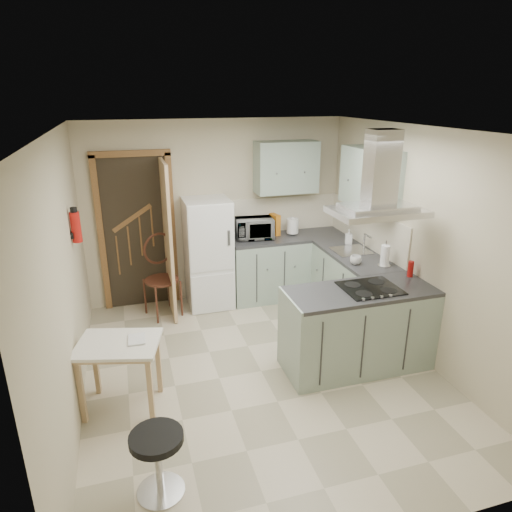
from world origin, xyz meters
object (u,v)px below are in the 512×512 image
object	(u,v)px
drop_leaf_table	(122,375)
bentwood_chair	(162,280)
fridge	(208,254)
extractor_hood	(377,212)
microwave	(254,228)
peninsula	(358,328)
stool	(159,464)

from	to	relation	value
drop_leaf_table	bentwood_chair	world-z (taller)	bentwood_chair
fridge	bentwood_chair	distance (m)	0.72
extractor_hood	bentwood_chair	distance (m)	2.96
microwave	fridge	bearing A→B (deg)	-170.88
fridge	microwave	bearing A→B (deg)	2.99
peninsula	drop_leaf_table	bearing A→B (deg)	179.81
drop_leaf_table	bentwood_chair	bearing A→B (deg)	87.75
fridge	drop_leaf_table	distance (m)	2.35
peninsula	extractor_hood	distance (m)	1.27
fridge	microwave	distance (m)	0.73
drop_leaf_table	extractor_hood	bearing A→B (deg)	14.67
drop_leaf_table	stool	xyz separation A→B (m)	(0.23, -1.11, -0.08)
drop_leaf_table	stool	size ratio (longest dim) A/B	1.39
fridge	extractor_hood	size ratio (longest dim) A/B	1.67
drop_leaf_table	peninsula	bearing A→B (deg)	14.66
bentwood_chair	microwave	size ratio (longest dim) A/B	1.96
extractor_hood	stool	distance (m)	2.94
extractor_hood	microwave	size ratio (longest dim) A/B	1.77
peninsula	microwave	distance (m)	2.17
fridge	peninsula	size ratio (longest dim) A/B	0.97
fridge	stool	bearing A→B (deg)	-107.71
drop_leaf_table	stool	distance (m)	1.14
microwave	drop_leaf_table	bearing A→B (deg)	-127.03
peninsula	stool	size ratio (longest dim) A/B	2.95
fridge	microwave	size ratio (longest dim) A/B	2.95
extractor_hood	stool	xyz separation A→B (m)	(-2.31, -1.10, -1.46)
peninsula	microwave	xyz separation A→B (m)	(-0.56, 2.01, 0.59)
fridge	bentwood_chair	size ratio (longest dim) A/B	1.50
bentwood_chair	stool	bearing A→B (deg)	-117.07
extractor_hood	fridge	bearing A→B (deg)	123.79
extractor_hood	bentwood_chair	bearing A→B (deg)	137.33
peninsula	extractor_hood	bearing A→B (deg)	0.00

